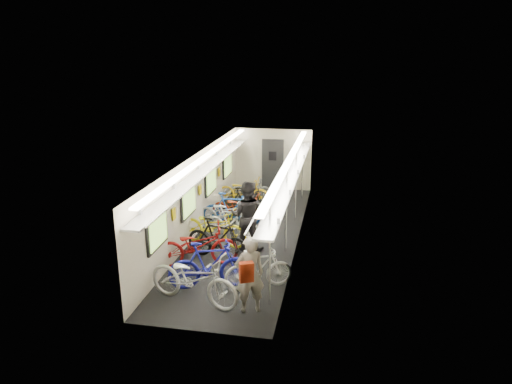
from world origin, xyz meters
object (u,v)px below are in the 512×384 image
at_px(passenger_mid, 247,216).
at_px(backpack, 246,272).
at_px(bicycle_1, 210,265).
at_px(passenger_near, 250,275).
at_px(bicycle_0, 194,278).

height_order(passenger_mid, backpack, passenger_mid).
distance_m(passenger_mid, backpack, 3.96).
bearing_deg(bicycle_1, passenger_near, -144.11).
distance_m(bicycle_1, passenger_near, 1.38).
relative_size(bicycle_0, bicycle_1, 1.15).
distance_m(passenger_near, backpack, 0.88).
xyz_separation_m(passenger_mid, backpack, (0.79, -3.87, 0.32)).
distance_m(bicycle_0, passenger_near, 1.28).
height_order(bicycle_0, bicycle_1, bicycle_0).
height_order(passenger_near, passenger_mid, passenger_mid).
bearing_deg(passenger_near, bicycle_1, -60.74).
bearing_deg(passenger_mid, passenger_near, 103.79).
bearing_deg(passenger_near, backpack, 72.62).
bearing_deg(bicycle_1, backpack, -160.53).
xyz_separation_m(bicycle_0, passenger_mid, (0.55, 2.99, 0.39)).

